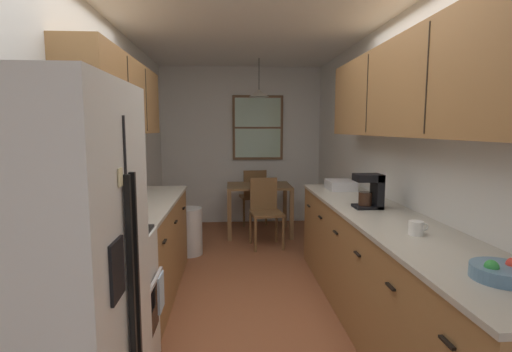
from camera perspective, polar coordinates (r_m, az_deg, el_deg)
ground_plane at (r=4.03m, az=-1.02°, el=-15.71°), size 12.00×12.00×0.00m
wall_left at (r=3.90m, az=-21.32°, el=2.41°), size 0.10×9.00×2.55m
wall_right at (r=4.02m, az=18.56°, el=2.66°), size 0.10×9.00×2.55m
wall_back at (r=6.37m, az=-2.23°, el=4.52°), size 4.40×0.10×2.55m
ceiling_slab at (r=3.85m, az=-1.11°, el=22.61°), size 4.40×9.00×0.08m
refrigerator at (r=1.85m, az=-29.19°, el=-15.53°), size 0.73×0.79×1.75m
stove_range at (r=2.64m, az=-22.55°, el=-17.82°), size 0.66×0.62×1.10m
microwave_over_range at (r=2.45m, az=-26.42°, el=8.50°), size 0.39×0.58×0.32m
counter_left at (r=3.77m, az=-16.50°, el=-10.32°), size 0.64×1.87×0.90m
upper_cabinets_left at (r=3.60m, az=-19.68°, el=10.98°), size 0.33×1.95×0.64m
counter_right at (r=3.21m, az=18.50°, el=-13.48°), size 0.64×3.33×0.90m
upper_cabinets_right at (r=3.04m, az=22.41°, el=12.07°), size 0.33×3.01×0.70m
dining_table at (r=5.64m, az=0.43°, el=-2.58°), size 0.93×0.72×0.74m
dining_chair_near at (r=5.11m, az=1.39°, el=-4.88°), size 0.45×0.45×0.90m
dining_chair_far at (r=6.21m, az=-0.35°, el=-2.73°), size 0.45×0.45×0.90m
pendant_light at (r=5.58m, az=0.45°, el=12.22°), size 0.29×0.29×0.54m
back_window at (r=6.30m, az=0.27°, el=7.19°), size 0.82×0.05×1.04m
trash_bin at (r=4.87m, az=-9.94°, el=-8.12°), size 0.33×0.33×0.58m
storage_canister at (r=3.06m, az=-19.38°, el=-3.74°), size 0.13×0.13×0.21m
dish_towel at (r=2.68m, az=-13.98°, el=-16.42°), size 0.02×0.16×0.24m
coffee_maker at (r=3.32m, az=16.76°, el=-2.04°), size 0.22×0.18×0.29m
mug_by_coffeemaker at (r=2.61m, az=22.73°, el=-7.14°), size 0.13×0.09×0.09m
fruit_bowl at (r=2.04m, az=32.74°, el=-11.87°), size 0.26×0.26×0.09m
dish_rack at (r=4.26m, az=12.47°, el=-1.30°), size 0.28×0.34×0.10m
table_serving_bowl at (r=5.65m, az=1.18°, el=-0.98°), size 0.17×0.17×0.06m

